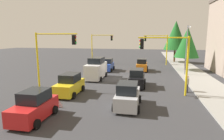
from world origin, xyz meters
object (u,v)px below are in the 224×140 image
(traffic_signal_far_left, at_px, (158,44))
(pedestrian_crossing, at_px, (187,83))
(tree_roadside_mid, at_px, (187,43))
(tree_roadside_far, at_px, (176,35))
(car_black, at_px, (137,78))
(traffic_signal_near_left, at_px, (167,54))
(car_silver, at_px, (128,96))
(street_lamp_curbside, at_px, (187,45))
(car_yellow, at_px, (70,85))
(car_orange, at_px, (142,65))
(traffic_signal_far_right, at_px, (100,43))
(delivery_van_white, at_px, (96,69))
(traffic_signal_near_right, at_px, (53,50))
(car_blue, at_px, (107,65))
(car_red, at_px, (34,107))

(traffic_signal_far_left, distance_m, pedestrian_crossing, 19.20)
(tree_roadside_mid, bearing_deg, tree_roadside_far, -177.14)
(car_black, bearing_deg, tree_roadside_far, 162.59)
(traffic_signal_near_left, relative_size, car_black, 1.40)
(car_silver, distance_m, pedestrian_crossing, 7.40)
(street_lamp_curbside, height_order, car_yellow, street_lamp_curbside)
(traffic_signal_far_left, height_order, car_yellow, traffic_signal_far_left)
(traffic_signal_far_left, bearing_deg, car_silver, -7.71)
(car_orange, bearing_deg, tree_roadside_far, 150.52)
(traffic_signal_far_right, xyz_separation_m, tree_roadside_far, (-4.00, 15.23, 1.56))
(traffic_signal_far_left, xyz_separation_m, delivery_van_white, (14.36, -8.39, -2.80))
(pedestrian_crossing, bearing_deg, traffic_signal_near_right, -85.01)
(traffic_signal_far_right, bearing_deg, car_yellow, 6.31)
(traffic_signal_far_left, distance_m, traffic_signal_near_left, 20.00)
(tree_roadside_far, relative_size, car_blue, 2.31)
(traffic_signal_far_right, xyz_separation_m, car_red, (27.32, 2.35, -3.26))
(car_red, height_order, car_black, same)
(car_black, bearing_deg, traffic_signal_far_right, -153.79)
(car_red, distance_m, car_orange, 20.88)
(traffic_signal_near_right, distance_m, traffic_signal_near_left, 11.41)
(car_blue, bearing_deg, car_orange, 99.01)
(traffic_signal_far_left, height_order, tree_roadside_mid, tree_roadside_mid)
(pedestrian_crossing, bearing_deg, street_lamp_curbside, 170.95)
(street_lamp_curbside, bearing_deg, traffic_signal_far_left, -161.45)
(car_black, distance_m, car_yellow, 7.43)
(tree_roadside_mid, distance_m, car_orange, 7.99)
(tree_roadside_far, distance_m, car_silver, 29.16)
(tree_roadside_mid, distance_m, car_yellow, 20.78)
(car_blue, xyz_separation_m, pedestrian_crossing, (10.49, 10.35, 0.01))
(traffic_signal_far_left, height_order, car_orange, traffic_signal_far_left)
(traffic_signal_near_right, relative_size, car_silver, 1.55)
(car_red, relative_size, car_blue, 0.99)
(traffic_signal_far_left, relative_size, street_lamp_curbside, 0.83)
(traffic_signal_far_left, xyz_separation_m, street_lamp_curbside, (10.39, 3.49, 0.26))
(traffic_signal_far_left, relative_size, tree_roadside_far, 0.67)
(car_orange, bearing_deg, tree_roadside_mid, 101.73)
(tree_roadside_mid, bearing_deg, street_lamp_curbside, -10.33)
(car_orange, xyz_separation_m, pedestrian_crossing, (11.37, 4.83, 0.01))
(car_black, xyz_separation_m, car_blue, (-9.02, -5.30, -0.00))
(car_blue, bearing_deg, street_lamp_curbside, 79.97)
(car_blue, bearing_deg, traffic_signal_far_right, -158.72)
(traffic_signal_near_left, xyz_separation_m, car_orange, (-12.55, -2.65, -3.02))
(tree_roadside_far, xyz_separation_m, car_silver, (27.89, -7.02, -4.81))
(car_blue, distance_m, car_silver, 16.34)
(traffic_signal_near_left, xyz_separation_m, car_black, (-2.66, -2.87, -3.02))
(traffic_signal_near_right, xyz_separation_m, car_blue, (-11.68, 3.24, -3.26))
(traffic_signal_near_left, distance_m, tree_roadside_far, 24.37)
(street_lamp_curbside, xyz_separation_m, pedestrian_crossing, (8.42, -1.34, -3.44))
(car_orange, relative_size, car_blue, 0.99)
(car_yellow, bearing_deg, traffic_signal_far_left, 157.14)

